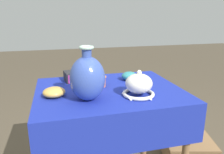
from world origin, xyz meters
TOP-DOWN VIEW (x-y plane):
  - display_table at (0.00, -0.02)m, footprint 0.95×0.75m
  - vase_tall_bulbous at (-0.16, -0.15)m, footprint 0.20×0.20m
  - vase_dome_bell at (0.15, -0.17)m, footprint 0.20×0.21m
  - mosaic_tile_box at (-0.20, 0.24)m, footprint 0.16×0.15m
  - bowl_shallow_teal at (0.20, 0.16)m, footprint 0.12×0.12m
  - cup_wide_terracotta at (-0.05, 0.07)m, footprint 0.11×0.11m
  - bowl_shallow_ochre at (-0.35, -0.05)m, footprint 0.13×0.13m
  - wooden_crate at (0.76, 0.14)m, footprint 0.49×0.44m

SIDE VIEW (x-z plane):
  - wooden_crate at x=0.76m, z-range 0.01..0.21m
  - display_table at x=0.00m, z-range 0.30..1.09m
  - bowl_shallow_ochre at x=-0.35m, z-range 0.79..0.85m
  - bowl_shallow_teal at x=0.20m, z-range 0.79..0.85m
  - mosaic_tile_box at x=-0.20m, z-range 0.79..0.86m
  - cup_wide_terracotta at x=-0.05m, z-range 0.79..0.87m
  - vase_dome_bell at x=0.15m, z-range 0.77..0.94m
  - vase_tall_bulbous at x=-0.16m, z-range 0.77..1.08m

